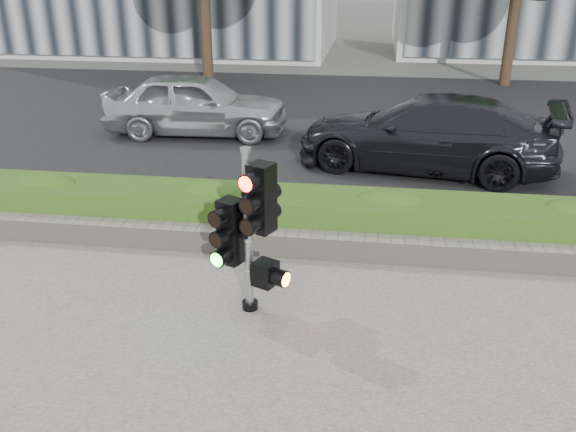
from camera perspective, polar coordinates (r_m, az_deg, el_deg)
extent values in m
plane|color=#51514C|center=(7.31, -2.34, -10.37)|extent=(120.00, 120.00, 0.00)
cube|color=black|center=(16.53, 3.86, 9.01)|extent=(60.00, 13.00, 0.02)
cube|color=gray|center=(10.03, 0.83, -0.19)|extent=(60.00, 0.25, 0.12)
cube|color=gray|center=(8.85, -0.19, -2.54)|extent=(12.00, 0.32, 0.34)
cube|color=#588D2B|center=(9.36, 0.38, 0.11)|extent=(12.00, 1.00, 0.68)
cylinder|color=black|center=(21.35, -7.71, 17.53)|extent=(0.36, 0.36, 4.03)
cylinder|color=black|center=(22.04, 20.18, 15.98)|extent=(0.36, 0.36, 3.58)
cylinder|color=black|center=(7.59, -3.57, -8.29)|extent=(0.20, 0.20, 0.10)
cylinder|color=gray|center=(7.14, -3.76, -1.73)|extent=(0.10, 0.10, 2.01)
cylinder|color=gray|center=(6.77, -3.98, 6.20)|extent=(0.13, 0.13, 0.05)
cube|color=#FF1107|center=(6.80, -2.48, 1.69)|extent=(0.34, 0.34, 0.80)
cube|color=#14E51E|center=(7.25, -5.34, -1.43)|extent=(0.34, 0.34, 0.80)
cube|color=black|center=(7.19, -2.56, 0.81)|extent=(0.34, 0.34, 0.55)
cube|color=orange|center=(7.26, -2.14, -5.37)|extent=(0.34, 0.34, 0.29)
imported|color=#AFB1B7|center=(15.02, -8.60, 10.32)|extent=(4.44, 1.97, 1.48)
imported|color=black|center=(12.63, 12.80, 7.58)|extent=(5.44, 3.02, 1.49)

